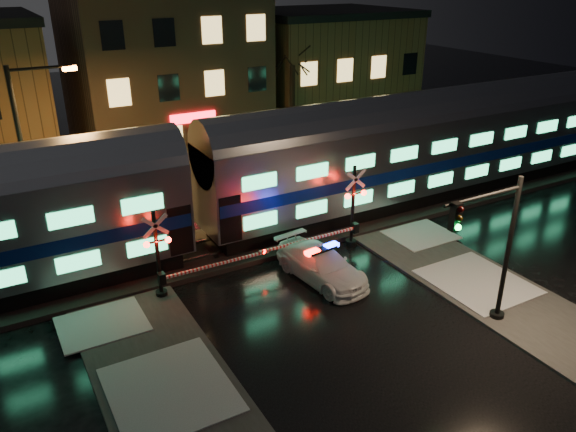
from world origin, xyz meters
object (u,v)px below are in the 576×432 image
Objects in this scene: police_car at (322,265)px; crossing_signal_right at (347,217)px; crossing_signal_left at (169,262)px; streetlight at (30,149)px; traffic_light at (492,253)px.

police_car is 3.22m from crossing_signal_right.
streetlight reaches higher than crossing_signal_left.
crossing_signal_right is 7.61m from traffic_light.
crossing_signal_right is 0.99× the size of traffic_light.
streetlight is (-12.61, 14.16, 1.82)m from traffic_light.
police_car is at bearing -144.14° from crossing_signal_right.
crossing_signal_left is 11.79m from traffic_light.
crossing_signal_right is at bearing 95.90° from traffic_light.
crossing_signal_right is at bearing 0.04° from crossing_signal_left.
traffic_light is at bearing -39.59° from crossing_signal_left.
police_car is 0.86× the size of traffic_light.
crossing_signal_right is 1.06× the size of crossing_signal_left.
crossing_signal_right is 0.66× the size of streetlight.
crossing_signal_left reaches higher than police_car.
crossing_signal_right is (2.49, 1.80, 0.94)m from police_car.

